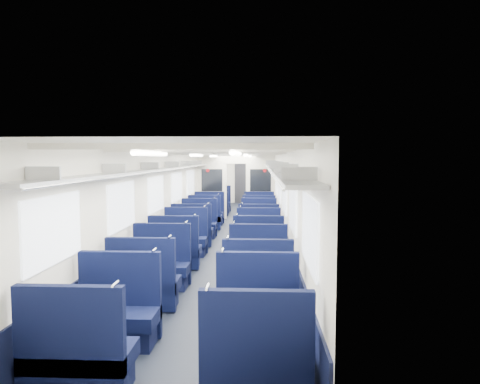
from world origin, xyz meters
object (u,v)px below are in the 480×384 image
Objects in this scene: seat_3 at (257,316)px; seat_16 at (205,218)px; end_door at (242,183)px; seat_19 at (259,214)px; seat_11 at (259,241)px; seat_18 at (209,214)px; seat_6 at (161,267)px; seat_2 at (117,315)px; seat_10 at (185,240)px; bulkhead at (236,185)px; seat_23 at (259,204)px; seat_1 at (256,366)px; seat_22 at (218,204)px; seat_12 at (192,233)px; seat_20 at (216,207)px; seat_7 at (258,269)px; seat_8 at (175,251)px; seat_5 at (258,288)px; seat_15 at (259,225)px; seat_21 at (259,207)px; seat_13 at (259,233)px; seat_14 at (199,225)px; seat_0 at (77,359)px; seat_4 at (144,286)px; seat_9 at (258,251)px.

seat_16 is (-1.66, 8.11, 0.00)m from seat_3.
end_door is 1.80× the size of seat_19.
seat_18 is (-1.66, 4.56, 0.00)m from seat_11.
seat_3 is 1.00× the size of seat_16.
seat_16 is (0.00, 5.92, 0.00)m from seat_6.
seat_10 is at bearing 90.00° from seat_2.
bulkhead reaches higher than seat_23.
seat_1 is 1.00× the size of seat_19.
seat_22 is at bearing 90.00° from seat_16.
seat_20 is (0.00, 5.69, 0.00)m from seat_12.
seat_8 is at bearing 142.87° from seat_7.
seat_5 and seat_7 have the same top height.
seat_15 is at bearing 90.00° from seat_5.
seat_19 is at bearing 90.00° from seat_15.
seat_21 is at bearing -80.31° from end_door.
seat_5 is at bearing -90.00° from seat_11.
seat_8 is at bearing 109.68° from seat_1.
seat_12 is (-1.66, 6.82, 0.00)m from seat_1.
seat_5 and seat_10 have the same top height.
end_door is at bearing 94.56° from seat_13.
seat_7 is 10.27m from seat_23.
seat_11 is 1.06m from seat_13.
seat_8 is 1.00× the size of seat_16.
seat_8 is 2.18m from seat_12.
seat_2 is 2.01m from seat_5.
seat_8 is at bearing 115.81° from seat_3.
seat_3 is 1.00× the size of seat_15.
bulkhead is at bearing 95.68° from seat_7.
seat_5 is at bearing -73.73° from seat_14.
seat_23 is (1.66, 13.60, 0.00)m from seat_0.
seat_16 and seat_18 have the same top height.
seat_4 is at bearing 145.93° from seat_3.
seat_6 is (0.00, 2.24, 0.00)m from seat_2.
end_door is 1.80× the size of seat_13.
seat_5 is 1.00× the size of seat_20.
seat_16 is 1.00× the size of seat_19.
seat_15 is (1.66, 0.16, 0.00)m from seat_14.
seat_5 is at bearing -90.00° from seat_19.
seat_20 is at bearing 90.00° from seat_2.
seat_10 is at bearing 146.52° from seat_9.
seat_3 is at bearing -81.64° from seat_20.
seat_20 is at bearing -145.25° from seat_23.
seat_5 is (0.83, -9.44, -0.89)m from bulkhead.
seat_9 is 7.66m from seat_21.
seat_1 is 13.62m from seat_22.
seat_4 is (-0.83, -14.91, -0.66)m from end_door.
seat_10 and seat_19 have the same top height.
seat_21 is (1.66, -0.12, 0.00)m from seat_20.
seat_7 is 1.00× the size of seat_12.
seat_11 is 1.00× the size of seat_22.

